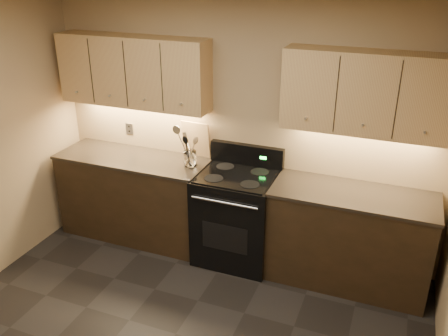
{
  "coord_description": "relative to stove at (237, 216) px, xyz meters",
  "views": [
    {
      "loc": [
        1.47,
        -2.21,
        2.85
      ],
      "look_at": [
        0.03,
        1.45,
        1.09
      ],
      "focal_mm": 38.0,
      "sensor_mm": 36.0,
      "label": 1
    }
  ],
  "objects": [
    {
      "name": "cutting_board",
      "position": [
        -0.56,
        0.28,
        0.64
      ],
      "size": [
        0.31,
        0.09,
        0.38
      ],
      "primitive_type": "cube",
      "rotation": [
        0.15,
        0.0,
        -0.06
      ],
      "color": "tan",
      "rests_on": "counter_left"
    },
    {
      "name": "upper_cab_left",
      "position": [
        -1.18,
        0.17,
        1.32
      ],
      "size": [
        1.6,
        0.3,
        0.7
      ],
      "primitive_type": "cube",
      "color": "tan",
      "rests_on": "wall_back"
    },
    {
      "name": "steel_spatula",
      "position": [
        -0.49,
        0.06,
        0.64
      ],
      "size": [
        0.21,
        0.14,
        0.35
      ],
      "primitive_type": null,
      "rotation": [
        0.01,
        -0.36,
        -0.3
      ],
      "color": "silver",
      "rests_on": "utensil_crock"
    },
    {
      "name": "outlet_plate",
      "position": [
        -1.38,
        0.31,
        0.64
      ],
      "size": [
        0.08,
        0.01,
        0.12
      ],
      "primitive_type": "cube",
      "color": "#B2B5BA",
      "rests_on": "wall_back"
    },
    {
      "name": "stove",
      "position": [
        0.0,
        0.0,
        0.0
      ],
      "size": [
        0.76,
        0.68,
        1.14
      ],
      "color": "black",
      "rests_on": "ground"
    },
    {
      "name": "steel_skimmer",
      "position": [
        -0.5,
        0.03,
        0.67
      ],
      "size": [
        0.26,
        0.11,
        0.41
      ],
      "primitive_type": null,
      "rotation": [
        0.03,
        -0.43,
        -0.13
      ],
      "color": "silver",
      "rests_on": "utensil_crock"
    },
    {
      "name": "upper_cab_right",
      "position": [
        1.1,
        0.17,
        1.32
      ],
      "size": [
        1.44,
        0.3,
        0.7
      ],
      "primitive_type": "cube",
      "color": "tan",
      "rests_on": "wall_back"
    },
    {
      "name": "counter_right",
      "position": [
        1.1,
        0.02,
        -0.01
      ],
      "size": [
        1.46,
        0.62,
        0.93
      ],
      "color": "black",
      "rests_on": "ground"
    },
    {
      "name": "wooden_spoon",
      "position": [
        -0.55,
        0.03,
        0.62
      ],
      "size": [
        0.16,
        0.06,
        0.31
      ],
      "primitive_type": null,
      "rotation": [
        0.02,
        0.35,
        0.07
      ],
      "color": "tan",
      "rests_on": "utensil_crock"
    },
    {
      "name": "wall_back",
      "position": [
        -0.08,
        0.32,
        0.82
      ],
      "size": [
        4.0,
        0.04,
        2.6
      ],
      "primitive_type": "cube",
      "color": "tan",
      "rests_on": "ground"
    },
    {
      "name": "ceiling",
      "position": [
        -0.08,
        -1.68,
        2.12
      ],
      "size": [
        4.0,
        4.0,
        0.0
      ],
      "primitive_type": "plane",
      "rotation": [
        3.14,
        0.0,
        0.0
      ],
      "color": "silver",
      "rests_on": "wall_back"
    },
    {
      "name": "utensil_crock",
      "position": [
        -0.52,
        0.04,
        0.52
      ],
      "size": [
        0.14,
        0.14,
        0.16
      ],
      "color": "white",
      "rests_on": "counter_left"
    },
    {
      "name": "counter_left",
      "position": [
        -1.18,
        0.02,
        -0.01
      ],
      "size": [
        1.62,
        0.62,
        0.93
      ],
      "color": "black",
      "rests_on": "ground"
    },
    {
      "name": "black_spoon",
      "position": [
        -0.52,
        0.05,
        0.62
      ],
      "size": [
        0.09,
        0.12,
        0.32
      ],
      "primitive_type": null,
      "rotation": [
        0.19,
        -0.06,
        -0.09
      ],
      "color": "black",
      "rests_on": "utensil_crock"
    }
  ]
}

